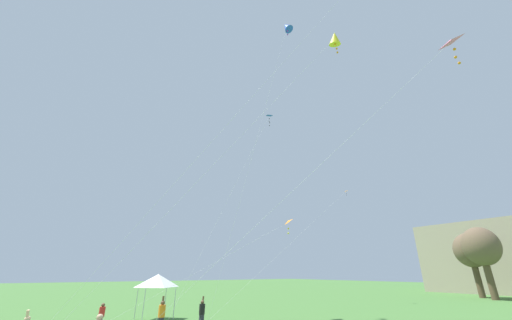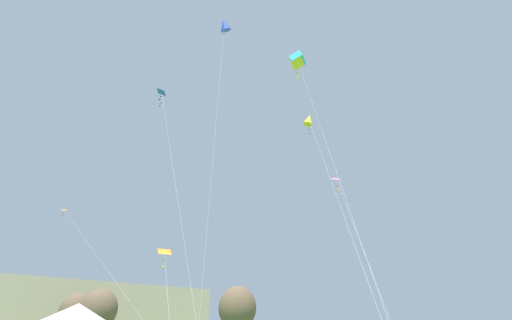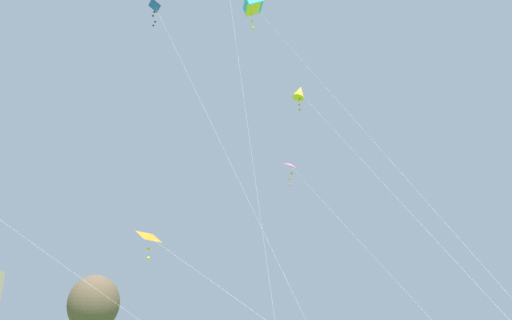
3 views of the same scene
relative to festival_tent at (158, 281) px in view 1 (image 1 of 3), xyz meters
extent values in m
cylinder|color=brown|center=(7.94, 40.31, -0.38)|extent=(0.83, 0.83, 4.56)
ellipsoid|color=brown|center=(7.94, 40.31, 3.89)|extent=(4.48, 4.48, 4.97)
cylinder|color=brown|center=(5.72, 42.69, -0.48)|extent=(0.79, 0.79, 4.36)
ellipsoid|color=brown|center=(5.72, 42.69, 3.60)|extent=(4.28, 4.28, 4.76)
cylinder|color=#B7B7BC|center=(-1.10, -1.10, -1.56)|extent=(0.05, 0.05, 2.21)
cylinder|color=#B7B7BC|center=(1.10, -1.10, -1.56)|extent=(0.05, 0.05, 2.21)
cylinder|color=#B7B7BC|center=(-1.10, 1.10, -1.56)|extent=(0.05, 0.05, 2.21)
cylinder|color=#B7B7BC|center=(1.10, 1.10, -1.56)|extent=(0.05, 0.05, 2.21)
pyramid|color=white|center=(0.00, 0.00, 0.01)|extent=(2.46, 2.46, 0.92)
sphere|color=tan|center=(9.90, -5.04, -1.07)|extent=(0.25, 0.25, 0.25)
cylinder|color=orange|center=(5.10, -1.05, -1.55)|extent=(0.40, 0.40, 0.65)
sphere|color=brown|center=(5.10, -1.05, -1.11)|extent=(0.25, 0.25, 0.25)
cylinder|color=brown|center=(5.10, -1.05, -1.01)|extent=(0.16, 0.17, 0.55)
sphere|color=tan|center=(7.18, -7.43, -1.24)|extent=(0.23, 0.23, 0.23)
cylinder|color=tan|center=(7.20, -7.46, -1.15)|extent=(0.21, 0.21, 0.52)
cylinder|color=black|center=(4.87, 1.63, -1.62)|extent=(0.37, 0.37, 0.61)
sphere|color=brown|center=(4.87, 1.63, -1.21)|extent=(0.23, 0.23, 0.23)
cylinder|color=brown|center=(4.86, 1.66, -1.12)|extent=(0.17, 0.21, 0.53)
cylinder|color=red|center=(2.16, -3.85, -1.69)|extent=(0.35, 0.35, 0.57)
sphere|color=brown|center=(2.16, -3.85, -1.30)|extent=(0.22, 0.22, 0.22)
cylinder|color=silver|center=(2.83, 12.31, 3.94)|extent=(4.70, 21.76, 13.22)
pyramid|color=orange|center=(0.47, 23.17, 10.58)|extent=(0.62, 0.58, 0.24)
sphere|color=black|center=(0.48, 23.18, 10.25)|extent=(0.07, 0.07, 0.07)
sphere|color=black|center=(0.45, 23.23, 10.05)|extent=(0.07, 0.07, 0.07)
cylinder|color=silver|center=(3.80, 2.27, 0.94)|extent=(3.38, 12.94, 7.21)
pyramid|color=orange|center=(5.47, 8.70, 4.59)|extent=(1.03, 1.00, 0.76)
sphere|color=yellow|center=(5.47, 8.71, 3.99)|extent=(0.14, 0.14, 0.14)
sphere|color=yellow|center=(5.48, 8.67, 3.61)|extent=(0.14, 0.14, 0.14)
cylinder|color=silver|center=(4.25, 3.72, 6.35)|extent=(0.64, 8.81, 18.02)
pyramid|color=blue|center=(3.95, 8.12, 15.40)|extent=(0.75, 0.67, 0.28)
sphere|color=black|center=(3.94, 8.12, 14.98)|extent=(0.09, 0.09, 0.09)
sphere|color=black|center=(3.87, 8.12, 14.73)|extent=(0.09, 0.09, 0.09)
sphere|color=black|center=(4.02, 8.08, 14.47)|extent=(0.09, 0.09, 0.09)
sphere|color=black|center=(3.93, 8.10, 14.21)|extent=(0.09, 0.09, 0.09)
cylinder|color=silver|center=(15.19, 2.03, 4.89)|extent=(9.42, 13.35, 15.11)
pyramid|color=pink|center=(19.89, 8.67, 12.51)|extent=(1.23, 0.97, 0.67)
sphere|color=orange|center=(19.97, 8.63, 11.84)|extent=(0.15, 0.15, 0.15)
sphere|color=orange|center=(19.87, 8.73, 11.42)|extent=(0.15, 0.15, 0.15)
sphere|color=orange|center=(19.94, 8.77, 11.00)|extent=(0.15, 0.15, 0.15)
cylinder|color=silver|center=(11.03, -0.78, 6.23)|extent=(7.48, 12.58, 17.79)
cone|color=yellow|center=(14.76, 5.51, 15.13)|extent=(1.18, 1.13, 1.06)
sphere|color=orange|center=(14.74, 5.51, 14.63)|extent=(0.12, 0.12, 0.12)
sphere|color=orange|center=(14.78, 5.56, 14.28)|extent=(0.12, 0.12, 0.12)
sphere|color=orange|center=(14.80, 5.54, 13.94)|extent=(0.12, 0.12, 0.12)
cylinder|color=silver|center=(12.60, 1.71, 11.77)|extent=(11.14, 18.28, 28.87)
cylinder|color=silver|center=(6.58, 4.61, 10.18)|extent=(3.11, 5.40, 25.68)
cone|color=blue|center=(8.13, 7.31, 23.02)|extent=(1.49, 1.39, 1.37)
sphere|color=purple|center=(8.18, 7.31, 22.46)|extent=(0.14, 0.14, 0.14)
sphere|color=purple|center=(8.13, 7.37, 22.08)|extent=(0.14, 0.14, 0.14)
camera|label=1|loc=(23.98, -7.08, 0.60)|focal=20.00mm
camera|label=2|loc=(-2.05, -14.97, -1.02)|focal=28.00mm
camera|label=3|loc=(-10.79, -5.70, -0.02)|focal=35.00mm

